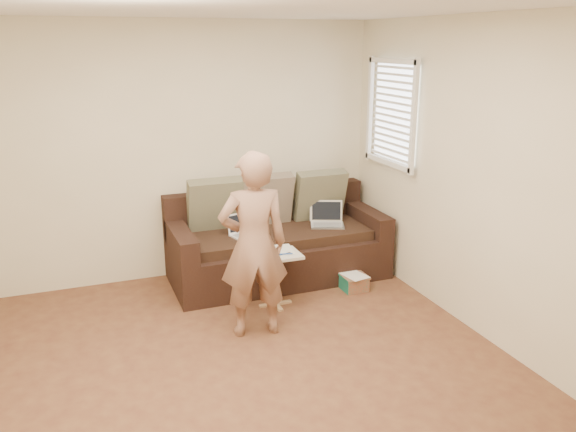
% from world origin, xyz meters
% --- Properties ---
extents(floor, '(4.50, 4.50, 0.00)m').
position_xyz_m(floor, '(0.00, 0.00, 0.00)').
color(floor, '#542C1F').
rests_on(floor, ground).
extents(ceiling, '(4.50, 4.50, 0.00)m').
position_xyz_m(ceiling, '(0.00, 0.00, 2.60)').
color(ceiling, white).
rests_on(ceiling, wall_back).
extents(wall_back, '(4.00, 0.00, 4.00)m').
position_xyz_m(wall_back, '(0.00, 2.25, 1.30)').
color(wall_back, beige).
rests_on(wall_back, ground).
extents(wall_front, '(4.00, 0.00, 4.00)m').
position_xyz_m(wall_front, '(0.00, -2.25, 1.30)').
color(wall_front, beige).
rests_on(wall_front, ground).
extents(wall_right, '(0.00, 4.50, 4.50)m').
position_xyz_m(wall_right, '(2.00, 0.00, 1.30)').
color(wall_right, beige).
rests_on(wall_right, ground).
extents(window_blinds, '(0.12, 0.88, 1.08)m').
position_xyz_m(window_blinds, '(1.95, 1.50, 1.70)').
color(window_blinds, white).
rests_on(window_blinds, wall_right).
extents(sofa, '(2.20, 0.95, 0.85)m').
position_xyz_m(sofa, '(0.84, 1.77, 0.42)').
color(sofa, black).
rests_on(sofa, ground).
extents(pillow_left, '(0.55, 0.29, 0.57)m').
position_xyz_m(pillow_left, '(0.24, 2.02, 0.79)').
color(pillow_left, '#595942').
rests_on(pillow_left, sofa).
extents(pillow_mid, '(0.55, 0.27, 0.57)m').
position_xyz_m(pillow_mid, '(0.79, 2.00, 0.79)').
color(pillow_mid, brown).
rests_on(pillow_mid, sofa).
extents(pillow_right, '(0.55, 0.28, 0.57)m').
position_xyz_m(pillow_right, '(1.39, 1.97, 0.79)').
color(pillow_right, '#595942').
rests_on(pillow_right, sofa).
extents(laptop_silver, '(0.41, 0.36, 0.23)m').
position_xyz_m(laptop_silver, '(1.37, 1.71, 0.52)').
color(laptop_silver, '#B7BABC').
rests_on(laptop_silver, sofa).
extents(laptop_white, '(0.34, 0.28, 0.21)m').
position_xyz_m(laptop_white, '(0.48, 1.71, 0.52)').
color(laptop_white, white).
rests_on(laptop_white, sofa).
extents(person, '(0.62, 0.45, 1.58)m').
position_xyz_m(person, '(0.23, 0.71, 0.79)').
color(person, '#905F4E').
rests_on(person, ground).
extents(side_table, '(0.46, 0.32, 0.51)m').
position_xyz_m(side_table, '(0.58, 1.15, 0.25)').
color(side_table, silver).
rests_on(side_table, ground).
extents(drinking_glass, '(0.07, 0.07, 0.12)m').
position_xyz_m(drinking_glass, '(0.39, 1.19, 0.57)').
color(drinking_glass, silver).
rests_on(drinking_glass, side_table).
extents(scissors, '(0.20, 0.16, 0.02)m').
position_xyz_m(scissors, '(0.63, 1.10, 0.52)').
color(scissors, silver).
rests_on(scissors, side_table).
extents(paper_on_table, '(0.25, 0.33, 0.00)m').
position_xyz_m(paper_on_table, '(0.67, 1.23, 0.51)').
color(paper_on_table, white).
rests_on(paper_on_table, side_table).
extents(striped_box, '(0.25, 0.25, 0.16)m').
position_xyz_m(striped_box, '(1.43, 1.20, 0.08)').
color(striped_box, red).
rests_on(striped_box, ground).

